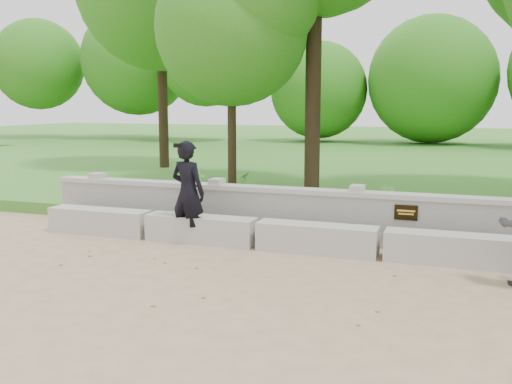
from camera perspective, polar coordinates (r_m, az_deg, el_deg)
ground at (r=7.11m, az=10.44°, el=-10.36°), size 80.00×80.00×0.00m
lawn at (r=20.79m, az=16.56°, el=2.41°), size 40.00×22.00×0.25m
concrete_bench at (r=8.86m, az=12.43°, el=-5.06°), size 11.90×0.45×0.45m
parapet_wall at (r=9.48m, az=13.00°, el=-2.68°), size 12.50×0.35×0.90m
man_main at (r=9.53m, az=-6.82°, el=-0.03°), size 0.70×0.63×1.72m
tree_left at (r=13.84m, az=-2.50°, el=17.03°), size 3.58×3.58×5.84m
shrub_a at (r=12.37m, az=-5.83°, el=0.64°), size 0.40×0.34×0.64m
shrub_b at (r=10.16m, az=12.93°, el=-1.27°), size 0.46×0.45×0.66m
shrub_d at (r=12.76m, az=-1.13°, el=0.78°), size 0.31×0.34×0.56m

